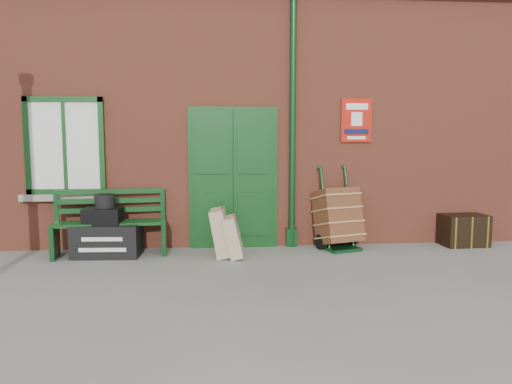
{
  "coord_description": "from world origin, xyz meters",
  "views": [
    {
      "loc": [
        -0.63,
        -6.5,
        1.83
      ],
      "look_at": [
        -0.01,
        0.6,
        1.0
      ],
      "focal_mm": 35.0,
      "sensor_mm": 36.0,
      "label": 1
    }
  ],
  "objects": [
    {
      "name": "bench",
      "position": [
        -2.19,
        1.15,
        0.52
      ],
      "size": [
        1.7,
        0.69,
        1.03
      ],
      "rotation": [
        0.0,
        0.0,
        0.11
      ],
      "color": "#103B14",
      "rests_on": "ground"
    },
    {
      "name": "suitcase_front",
      "position": [
        -0.33,
        0.76,
        0.32
      ],
      "size": [
        0.36,
        0.48,
        0.63
      ],
      "primitive_type": "cube",
      "rotation": [
        0.0,
        -0.24,
        -0.09
      ],
      "color": "tan",
      "rests_on": "ground"
    },
    {
      "name": "porter_trolley",
      "position": [
        1.36,
        1.23,
        0.5
      ],
      "size": [
        0.8,
        0.83,
        1.3
      ],
      "rotation": [
        0.0,
        0.0,
        0.3
      ],
      "color": "#0E3817",
      "rests_on": "ground"
    },
    {
      "name": "ground",
      "position": [
        0.0,
        0.0,
        0.0
      ],
      "size": [
        80.0,
        80.0,
        0.0
      ],
      "primitive_type": "plane",
      "color": "gray",
      "rests_on": "ground"
    },
    {
      "name": "suitcase_back",
      "position": [
        -0.51,
        0.86,
        0.37
      ],
      "size": [
        0.36,
        0.53,
        0.73
      ],
      "primitive_type": "cube",
      "rotation": [
        0.0,
        -0.17,
        -0.09
      ],
      "color": "tan",
      "rests_on": "ground"
    },
    {
      "name": "houdini_trunk",
      "position": [
        -2.22,
        1.03,
        0.25
      ],
      "size": [
        1.01,
        0.6,
        0.49
      ],
      "primitive_type": "cube",
      "rotation": [
        0.0,
        0.0,
        -0.06
      ],
      "color": "black",
      "rests_on": "ground"
    },
    {
      "name": "station_building",
      "position": [
        -0.0,
        3.49,
        2.16
      ],
      "size": [
        10.3,
        4.3,
        4.36
      ],
      "color": "#9D4932",
      "rests_on": "ground"
    },
    {
      "name": "dark_trunk",
      "position": [
        3.49,
        1.25,
        0.26
      ],
      "size": [
        0.74,
        0.5,
        0.51
      ],
      "primitive_type": "cube",
      "rotation": [
        0.0,
        0.0,
        0.05
      ],
      "color": "black",
      "rests_on": "ground"
    },
    {
      "name": "hatbox",
      "position": [
        -2.24,
        1.06,
        0.83
      ],
      "size": [
        0.31,
        0.31,
        0.2
      ],
      "primitive_type": "cylinder",
      "rotation": [
        0.0,
        0.0,
        -0.06
      ],
      "color": "black",
      "rests_on": "strongbox"
    },
    {
      "name": "strongbox",
      "position": [
        -2.27,
        1.03,
        0.61
      ],
      "size": [
        0.56,
        0.42,
        0.25
      ],
      "primitive_type": "cube",
      "rotation": [
        0.0,
        0.0,
        -0.06
      ],
      "color": "black",
      "rests_on": "houdini_trunk"
    }
  ]
}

